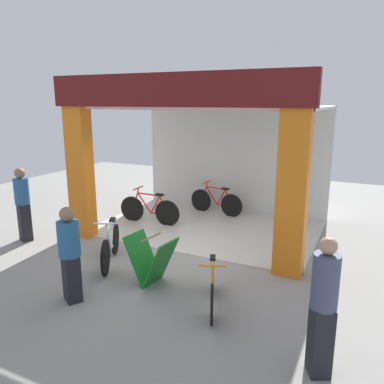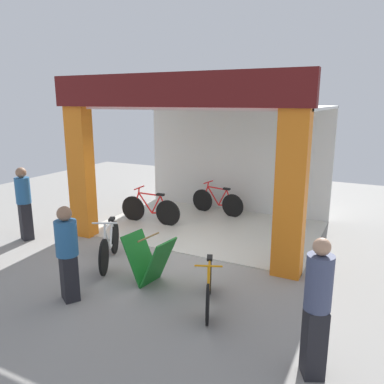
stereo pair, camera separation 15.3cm
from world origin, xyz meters
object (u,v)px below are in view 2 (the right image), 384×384
Objects in this scene: pedestrian_1 at (24,202)px; bicycle_parked_1 at (209,287)px; bicycle_parked_0 at (110,245)px; sandwich_board_sign at (149,260)px; bicycle_inside_0 at (217,202)px; pedestrian_0 at (317,308)px; bicycle_inside_1 at (150,209)px; pedestrian_2 at (67,252)px.

bicycle_parked_1 is at bearing -9.61° from pedestrian_1.
pedestrian_1 reaches higher than bicycle_parked_0.
sandwich_board_sign is at bearing 168.27° from bicycle_parked_1.
bicycle_parked_0 is 2.58m from bicycle_parked_1.
pedestrian_0 is at bearing -57.20° from bicycle_inside_0.
bicycle_parked_1 is 0.82× the size of pedestrian_0.
pedestrian_0 reaches higher than bicycle_inside_1.
bicycle_inside_0 is at bearing 97.63° from sandwich_board_sign.
bicycle_parked_0 is 4.55m from pedestrian_0.
bicycle_inside_1 is 6.43m from pedestrian_0.
pedestrian_2 is at bearing -92.72° from bicycle_inside_0.
bicycle_inside_1 is (-1.27, -1.59, 0.01)m from bicycle_inside_0.
bicycle_inside_0 is at bearing 81.84° from bicycle_parked_0.
bicycle_inside_1 is at bearing -128.64° from bicycle_inside_0.
bicycle_parked_1 is at bearing -68.40° from bicycle_inside_0.
bicycle_parked_0 reaches higher than bicycle_inside_1.
pedestrian_2 is at bearing 178.98° from pedestrian_0.
bicycle_inside_1 is at bearing 140.32° from pedestrian_0.
bicycle_inside_1 is at bearing 134.62° from bicycle_parked_1.
pedestrian_0 is at bearing -39.68° from bicycle_inside_1.
pedestrian_1 reaches higher than pedestrian_2.
bicycle_inside_0 is at bearing 51.36° from bicycle_inside_1.
bicycle_parked_1 is at bearing -45.38° from bicycle_inside_1.
pedestrian_2 is at bearing -129.12° from sandwich_board_sign.
bicycle_inside_0 is 0.96× the size of bicycle_inside_1.
pedestrian_2 is (1.00, -4.02, 0.44)m from bicycle_inside_1.
pedestrian_2 reaches higher than bicycle_inside_1.
bicycle_inside_0 is 6.78m from pedestrian_0.
sandwich_board_sign is (1.20, -0.39, 0.06)m from bicycle_parked_0.
bicycle_inside_1 is at bearing 49.75° from pedestrian_1.
bicycle_inside_1 is 1.01× the size of pedestrian_0.
pedestrian_1 is (-6.92, 1.75, 0.01)m from pedestrian_0.
pedestrian_0 is (1.76, -0.88, 0.55)m from bicycle_parked_1.
bicycle_inside_1 is 1.10× the size of pedestrian_2.
bicycle_inside_1 is 1.11× the size of bicycle_parked_0.
pedestrian_1 is (-3.26, -3.93, 0.53)m from bicycle_inside_0.
pedestrian_1 reaches higher than bicycle_inside_1.
bicycle_parked_1 is 0.83× the size of pedestrian_1.
pedestrian_1 reaches higher than sandwich_board_sign.
bicycle_parked_0 is 0.92× the size of pedestrian_1.
bicycle_parked_0 is at bearing 160.18° from pedestrian_0.
bicycle_inside_0 is 5.17m from bicycle_parked_1.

